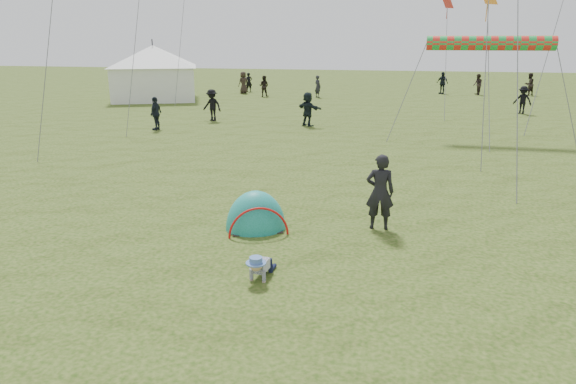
% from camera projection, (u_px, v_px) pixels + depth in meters
% --- Properties ---
extents(ground, '(140.00, 140.00, 0.00)m').
position_uv_depth(ground, '(267.00, 294.00, 9.24)').
color(ground, '#153607').
extents(crawling_toddler, '(0.56, 0.75, 0.53)m').
position_uv_depth(crawling_toddler, '(260.00, 266.00, 9.75)').
color(crawling_toddler, black).
rests_on(crawling_toddler, ground).
extents(popup_tent, '(1.81, 1.67, 1.88)m').
position_uv_depth(popup_tent, '(256.00, 228.00, 12.43)').
color(popup_tent, '#0E775A').
rests_on(popup_tent, ground).
extents(standing_adult, '(0.70, 0.49, 1.84)m').
position_uv_depth(standing_adult, '(380.00, 192.00, 12.16)').
color(standing_adult, black).
rests_on(standing_adult, ground).
extents(event_marquee, '(8.09, 8.09, 4.26)m').
position_uv_depth(event_marquee, '(154.00, 71.00, 38.45)').
color(event_marquee, white).
rests_on(event_marquee, ground).
extents(crowd_person_0, '(0.73, 0.59, 1.73)m').
position_uv_depth(crowd_person_0, '(169.00, 83.00, 42.86)').
color(crowd_person_0, black).
rests_on(crowd_person_0, ground).
extents(crowd_person_1, '(0.83, 0.67, 1.63)m').
position_uv_depth(crowd_person_1, '(264.00, 86.00, 40.68)').
color(crowd_person_1, black).
rests_on(crowd_person_1, ground).
extents(crowd_person_2, '(0.58, 0.99, 1.58)m').
position_uv_depth(crowd_person_2, '(121.00, 87.00, 39.99)').
color(crowd_person_2, black).
rests_on(crowd_person_2, ground).
extents(crowd_person_3, '(1.25, 0.90, 1.74)m').
position_uv_depth(crowd_person_3, '(212.00, 105.00, 28.57)').
color(crowd_person_3, black).
rests_on(crowd_person_3, ground).
extents(crowd_person_4, '(1.01, 1.04, 1.80)m').
position_uv_depth(crowd_person_4, '(243.00, 83.00, 43.05)').
color(crowd_person_4, black).
rests_on(crowd_person_4, ground).
extents(crowd_person_5, '(1.62, 1.40, 1.77)m').
position_uv_depth(crowd_person_5, '(308.00, 109.00, 26.84)').
color(crowd_person_5, black).
rests_on(crowd_person_5, ground).
extents(crowd_person_6, '(0.70, 0.63, 1.60)m').
position_uv_depth(crowd_person_6, '(249.00, 82.00, 44.62)').
color(crowd_person_6, black).
rests_on(crowd_person_6, ground).
extents(crowd_person_7, '(0.77, 0.92, 1.69)m').
position_uv_depth(crowd_person_7, '(478.00, 84.00, 41.89)').
color(crowd_person_7, black).
rests_on(crowd_person_7, ground).
extents(crowd_person_8, '(0.44, 0.98, 1.66)m').
position_uv_depth(crowd_person_8, '(156.00, 113.00, 25.66)').
color(crowd_person_8, black).
rests_on(crowd_person_8, ground).
extents(crowd_person_11, '(1.04, 1.61, 1.66)m').
position_uv_depth(crowd_person_11, '(166.00, 80.00, 46.48)').
color(crowd_person_11, '#1A272C').
rests_on(crowd_person_11, ground).
extents(crowd_person_12, '(0.73, 0.72, 1.69)m').
position_uv_depth(crowd_person_12, '(318.00, 86.00, 40.04)').
color(crowd_person_12, '#212228').
rests_on(crowd_person_12, ground).
extents(crowd_person_13, '(1.10, 1.05, 1.78)m').
position_uv_depth(crowd_person_13, '(529.00, 84.00, 41.45)').
color(crowd_person_13, black).
rests_on(crowd_person_13, ground).
extents(crowd_person_14, '(1.10, 0.99, 1.80)m').
position_uv_depth(crowd_person_14, '(442.00, 83.00, 42.66)').
color(crowd_person_14, black).
rests_on(crowd_person_14, ground).
extents(crowd_person_15, '(1.25, 1.08, 1.68)m').
position_uv_depth(crowd_person_15, '(523.00, 100.00, 31.26)').
color(crowd_person_15, black).
rests_on(crowd_person_15, ground).
extents(rainbow_tube_kite, '(5.43, 0.64, 0.64)m').
position_uv_depth(rainbow_tube_kite, '(490.00, 43.00, 22.68)').
color(rainbow_tube_kite, red).
extents(diamond_kite_0, '(0.81, 0.81, 0.66)m').
position_uv_depth(diamond_kite_0, '(448.00, 3.00, 31.55)').
color(diamond_kite_0, red).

